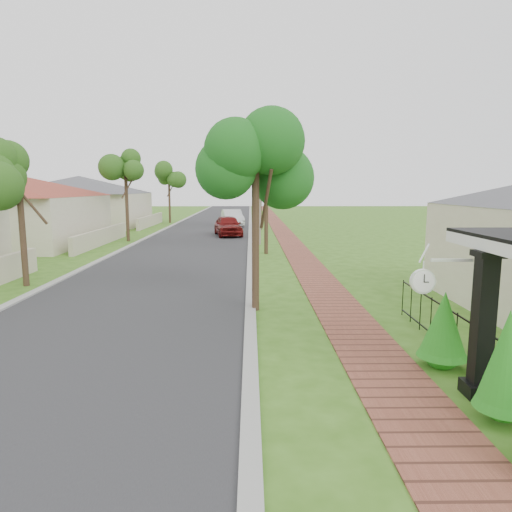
% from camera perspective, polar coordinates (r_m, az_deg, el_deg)
% --- Properties ---
extents(ground, '(160.00, 160.00, 0.00)m').
position_cam_1_polar(ground, '(9.08, -4.93, -14.40)').
color(ground, '#386618').
rests_on(ground, ground).
extents(road, '(7.00, 120.00, 0.02)m').
position_cam_1_polar(road, '(28.79, -8.00, 1.41)').
color(road, '#28282B').
rests_on(road, ground).
extents(kerb_right, '(0.30, 120.00, 0.10)m').
position_cam_1_polar(kerb_right, '(28.55, -0.71, 1.44)').
color(kerb_right, '#9E9E99').
rests_on(kerb_right, ground).
extents(kerb_left, '(0.30, 120.00, 0.10)m').
position_cam_1_polar(kerb_left, '(29.47, -15.06, 1.37)').
color(kerb_left, '#9E9E99').
rests_on(kerb_left, ground).
extents(sidewalk, '(1.50, 120.00, 0.03)m').
position_cam_1_polar(sidewalk, '(28.67, 4.49, 1.44)').
color(sidewalk, brown).
rests_on(sidewalk, ground).
extents(porch_post, '(0.48, 0.48, 2.52)m').
position_cam_1_polar(porch_post, '(8.65, 26.43, -8.58)').
color(porch_post, black).
rests_on(porch_post, ground).
extents(picket_fence, '(0.03, 8.02, 1.00)m').
position_cam_1_polar(picket_fence, '(9.82, 25.37, -10.09)').
color(picket_fence, black).
rests_on(picket_fence, ground).
extents(street_trees, '(10.70, 37.65, 5.89)m').
position_cam_1_polar(street_trees, '(35.37, -6.54, 10.12)').
color(street_trees, '#382619').
rests_on(street_trees, ground).
extents(hedge_row, '(0.92, 4.40, 2.10)m').
position_cam_1_polar(hedge_row, '(7.96, 28.49, -11.85)').
color(hedge_row, '#177116').
rests_on(hedge_row, ground).
extents(far_house_grey, '(15.56, 15.56, 4.60)m').
position_cam_1_polar(far_house_grey, '(45.14, -21.10, 6.47)').
color(far_house_grey, beige).
rests_on(far_house_grey, ground).
extents(parked_car_red, '(2.53, 4.63, 1.49)m').
position_cam_1_polar(parked_car_red, '(33.77, -3.52, 3.80)').
color(parked_car_red, maroon).
rests_on(parked_car_red, ground).
extents(parked_car_white, '(2.39, 4.85, 1.53)m').
position_cam_1_polar(parked_car_white, '(41.79, -2.99, 4.74)').
color(parked_car_white, white).
rests_on(parked_car_white, ground).
extents(near_tree, '(2.02, 2.02, 5.19)m').
position_cam_1_polar(near_tree, '(12.93, -0.06, 11.19)').
color(near_tree, '#382619').
rests_on(near_tree, ground).
extents(utility_pole, '(1.20, 0.24, 7.64)m').
position_cam_1_polar(utility_pole, '(28.34, 0.39, 9.25)').
color(utility_pole, gray).
rests_on(utility_pole, ground).
extents(station_clock, '(1.07, 0.13, 0.61)m').
position_cam_1_polar(station_clock, '(8.46, 20.36, -2.79)').
color(station_clock, white).
rests_on(station_clock, ground).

